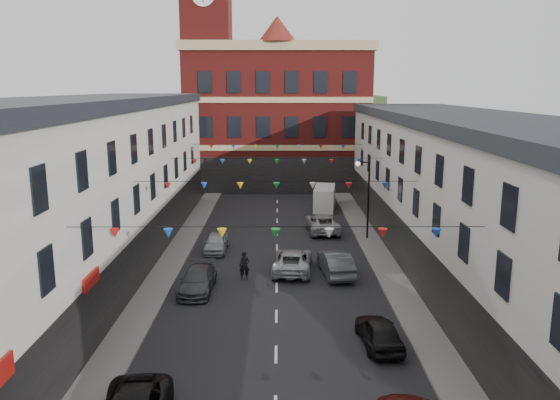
{
  "coord_description": "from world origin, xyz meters",
  "views": [
    {
      "loc": [
        0.1,
        -25.65,
        11.29
      ],
      "look_at": [
        0.21,
        7.72,
        4.38
      ],
      "focal_mm": 35.0,
      "sensor_mm": 36.0,
      "label": 1
    }
  ],
  "objects_px": {
    "car_left_e": "(216,242)",
    "pedestrian": "(244,266)",
    "car_left_d": "(197,280)",
    "car_right_e": "(335,263)",
    "street_lamp": "(365,189)",
    "car_right_f": "(322,223)",
    "white_van": "(324,198)",
    "moving_car": "(292,260)",
    "car_right_d": "(379,332)"
  },
  "relations": [
    {
      "from": "car_left_e",
      "to": "pedestrian",
      "type": "xyz_separation_m",
      "value": [
        2.34,
        -5.76,
        0.23
      ]
    },
    {
      "from": "car_left_d",
      "to": "car_right_e",
      "type": "relative_size",
      "value": 0.97
    },
    {
      "from": "street_lamp",
      "to": "pedestrian",
      "type": "relative_size",
      "value": 3.45
    },
    {
      "from": "car_right_f",
      "to": "white_van",
      "type": "bearing_deg",
      "value": -100.02
    },
    {
      "from": "white_van",
      "to": "pedestrian",
      "type": "relative_size",
      "value": 2.74
    },
    {
      "from": "car_right_e",
      "to": "pedestrian",
      "type": "distance_m",
      "value": 5.59
    },
    {
      "from": "street_lamp",
      "to": "car_right_e",
      "type": "xyz_separation_m",
      "value": [
        -2.95,
        -7.77,
        -3.16
      ]
    },
    {
      "from": "car_left_d",
      "to": "car_right_e",
      "type": "xyz_separation_m",
      "value": [
        8.06,
        2.73,
        0.11
      ]
    },
    {
      "from": "moving_car",
      "to": "pedestrian",
      "type": "distance_m",
      "value": 3.31
    },
    {
      "from": "moving_car",
      "to": "car_right_e",
      "type": "bearing_deg",
      "value": 169.71
    },
    {
      "from": "car_right_e",
      "to": "moving_car",
      "type": "bearing_deg",
      "value": -21.28
    },
    {
      "from": "white_van",
      "to": "pedestrian",
      "type": "xyz_separation_m",
      "value": [
        -6.37,
        -19.37,
        -0.19
      ]
    },
    {
      "from": "street_lamp",
      "to": "car_right_d",
      "type": "distance_m",
      "value": 17.61
    },
    {
      "from": "white_van",
      "to": "car_right_f",
      "type": "bearing_deg",
      "value": -88.25
    },
    {
      "from": "car_right_d",
      "to": "moving_car",
      "type": "relative_size",
      "value": 0.77
    },
    {
      "from": "car_left_e",
      "to": "white_van",
      "type": "xyz_separation_m",
      "value": [
        8.71,
        13.61,
        0.41
      ]
    },
    {
      "from": "street_lamp",
      "to": "car_left_d",
      "type": "bearing_deg",
      "value": -136.35
    },
    {
      "from": "car_right_d",
      "to": "car_right_f",
      "type": "bearing_deg",
      "value": -92.02
    },
    {
      "from": "car_right_d",
      "to": "car_right_f",
      "type": "relative_size",
      "value": 0.74
    },
    {
      "from": "car_left_e",
      "to": "pedestrian",
      "type": "distance_m",
      "value": 6.22
    },
    {
      "from": "car_left_d",
      "to": "pedestrian",
      "type": "height_order",
      "value": "pedestrian"
    },
    {
      "from": "car_right_d",
      "to": "car_right_e",
      "type": "bearing_deg",
      "value": -88.96
    },
    {
      "from": "car_left_e",
      "to": "white_van",
      "type": "height_order",
      "value": "white_van"
    },
    {
      "from": "car_right_d",
      "to": "car_right_e",
      "type": "height_order",
      "value": "car_right_e"
    },
    {
      "from": "moving_car",
      "to": "car_right_f",
      "type": "bearing_deg",
      "value": -100.89
    },
    {
      "from": "car_left_e",
      "to": "car_left_d",
      "type": "bearing_deg",
      "value": -90.68
    },
    {
      "from": "car_right_e",
      "to": "pedestrian",
      "type": "height_order",
      "value": "pedestrian"
    },
    {
      "from": "street_lamp",
      "to": "car_right_f",
      "type": "distance_m",
      "value": 4.96
    },
    {
      "from": "street_lamp",
      "to": "car_right_f",
      "type": "xyz_separation_m",
      "value": [
        -2.95,
        2.39,
        -3.19
      ]
    },
    {
      "from": "white_van",
      "to": "car_left_d",
      "type": "bearing_deg",
      "value": -105.16
    },
    {
      "from": "car_left_e",
      "to": "moving_car",
      "type": "relative_size",
      "value": 0.75
    },
    {
      "from": "street_lamp",
      "to": "car_left_e",
      "type": "relative_size",
      "value": 1.59
    },
    {
      "from": "street_lamp",
      "to": "car_right_e",
      "type": "distance_m",
      "value": 8.89
    },
    {
      "from": "car_right_f",
      "to": "pedestrian",
      "type": "bearing_deg",
      "value": 59.37
    },
    {
      "from": "street_lamp",
      "to": "car_right_f",
      "type": "height_order",
      "value": "street_lamp"
    },
    {
      "from": "car_right_f",
      "to": "white_van",
      "type": "distance_m",
      "value": 8.36
    },
    {
      "from": "street_lamp",
      "to": "car_left_d",
      "type": "height_order",
      "value": "street_lamp"
    },
    {
      "from": "car_left_d",
      "to": "car_right_d",
      "type": "height_order",
      "value": "car_right_d"
    },
    {
      "from": "car_right_e",
      "to": "moving_car",
      "type": "relative_size",
      "value": 0.91
    },
    {
      "from": "car_left_e",
      "to": "street_lamp",
      "type": "bearing_deg",
      "value": 15.94
    },
    {
      "from": "car_left_e",
      "to": "car_right_d",
      "type": "xyz_separation_m",
      "value": [
        8.83,
        -14.29,
        0.01
      ]
    },
    {
      "from": "car_right_d",
      "to": "white_van",
      "type": "xyz_separation_m",
      "value": [
        -0.12,
        27.9,
        0.4
      ]
    },
    {
      "from": "car_left_d",
      "to": "moving_car",
      "type": "xyz_separation_m",
      "value": [
        5.44,
        3.42,
        0.06
      ]
    },
    {
      "from": "street_lamp",
      "to": "car_left_e",
      "type": "distance_m",
      "value": 11.65
    },
    {
      "from": "car_right_d",
      "to": "car_left_d",
      "type": "bearing_deg",
      "value": -41.42
    },
    {
      "from": "car_left_e",
      "to": "car_right_e",
      "type": "xyz_separation_m",
      "value": [
        7.85,
        -4.87,
        0.11
      ]
    },
    {
      "from": "white_van",
      "to": "street_lamp",
      "type": "bearing_deg",
      "value": -71.3
    },
    {
      "from": "car_right_f",
      "to": "moving_car",
      "type": "distance_m",
      "value": 9.83
    },
    {
      "from": "street_lamp",
      "to": "car_right_d",
      "type": "height_order",
      "value": "street_lamp"
    },
    {
      "from": "street_lamp",
      "to": "car_right_f",
      "type": "relative_size",
      "value": 1.16
    }
  ]
}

